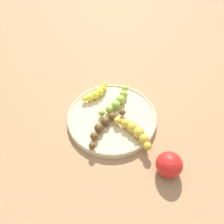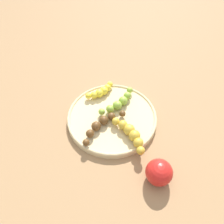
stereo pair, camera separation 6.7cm
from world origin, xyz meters
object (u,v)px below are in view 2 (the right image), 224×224
object	(u,v)px
fruit_bowl	(112,117)
banana_overripe	(101,124)
banana_yellow	(101,91)
apple_red	(159,172)
banana_spotted	(131,133)
banana_green	(119,102)

from	to	relation	value
fruit_bowl	banana_overripe	world-z (taller)	banana_overripe
banana_yellow	apple_red	world-z (taller)	apple_red
banana_spotted	fruit_bowl	bearing A→B (deg)	90.14
banana_green	apple_red	distance (m)	0.27
banana_green	apple_red	xyz separation A→B (m)	(0.24, 0.13, 0.00)
apple_red	banana_yellow	bearing A→B (deg)	-145.13
fruit_bowl	apple_red	xyz separation A→B (m)	(0.19, 0.15, 0.02)
fruit_bowl	banana_green	size ratio (longest dim) A/B	2.29
fruit_bowl	banana_overripe	size ratio (longest dim) A/B	2.16
fruit_bowl	banana_green	distance (m)	0.06
fruit_bowl	banana_green	bearing A→B (deg)	158.44
banana_yellow	banana_spotted	world-z (taller)	banana_spotted
banana_green	banana_yellow	size ratio (longest dim) A/B	1.46
banana_spotted	apple_red	distance (m)	0.14
fruit_bowl	banana_spotted	bearing A→B (deg)	40.70
fruit_bowl	banana_spotted	world-z (taller)	banana_spotted
banana_spotted	apple_red	xyz separation A→B (m)	(0.11, 0.08, -0.00)
apple_red	fruit_bowl	bearing A→B (deg)	-142.24
banana_overripe	banana_spotted	size ratio (longest dim) A/B	1.15
fruit_bowl	apple_red	bearing A→B (deg)	37.76
fruit_bowl	banana_green	world-z (taller)	banana_green
banana_green	banana_spotted	distance (m)	0.13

